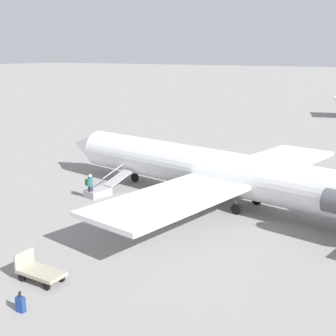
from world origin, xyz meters
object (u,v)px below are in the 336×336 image
object	(u,v)px
airplane_main	(230,173)
boarding_stairs	(102,189)
luggage_cart	(39,271)
suitcase	(21,304)
passenger	(90,184)

from	to	relation	value
airplane_main	boarding_stairs	xyz separation A→B (m)	(8.81, 2.38, -1.84)
airplane_main	luggage_cart	world-z (taller)	airplane_main
airplane_main	boarding_stairs	bearing A→B (deg)	25.65
boarding_stairs	suitcase	xyz separation A→B (m)	(-6.92, 14.09, -0.06)
luggage_cart	suitcase	world-z (taller)	luggage_cart
boarding_stairs	suitcase	bearing A→B (deg)	-143.33
passenger	suitcase	xyz separation A→B (m)	(-7.09, 12.97, -0.67)
airplane_main	boarding_stairs	size ratio (longest dim) A/B	7.47
boarding_stairs	luggage_cart	xyz separation A→B (m)	(-5.68, 11.84, 0.07)
airplane_main	boarding_stairs	distance (m)	9.31
boarding_stairs	passenger	bearing A→B (deg)	-178.17
boarding_stairs	luggage_cart	distance (m)	13.13
airplane_main	passenger	world-z (taller)	airplane_main
passenger	luggage_cart	size ratio (longest dim) A/B	0.78
passenger	suitcase	distance (m)	14.80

